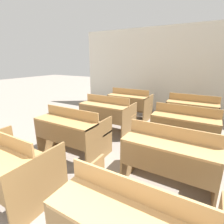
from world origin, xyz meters
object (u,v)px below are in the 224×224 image
Objects in this scene: bench_third_right at (185,126)px; bench_third_left at (107,113)px; bench_second_left at (73,130)px; bench_back_left at (130,103)px; bench_second_right at (170,155)px; bench_front_left at (7,163)px; bench_back_right at (192,111)px.

bench_third_left is at bearing 179.27° from bench_third_right.
bench_second_left is 2.44m from bench_back_left.
bench_second_right is at bearing -90.42° from bench_third_right.
bench_front_left is 3.63m from bench_back_left.
bench_back_right is (1.70, -0.01, 0.00)m from bench_back_left.
bench_back_left is at bearing 89.59° from bench_second_left.
bench_second_right and bench_third_left have the same top height.
bench_second_right is 1.00× the size of bench_third_right.
bench_front_left is 4.00m from bench_back_right.
bench_third_left is 1.00× the size of bench_back_right.
bench_second_left is 1.00× the size of bench_third_left.
bench_second_left and bench_back_right have the same top height.
bench_third_left is at bearing -91.66° from bench_back_left.
bench_third_right is 1.00× the size of bench_back_right.
bench_third_left is 2.11m from bench_back_right.
bench_third_left is 1.74m from bench_third_right.
bench_front_left is at bearing -90.16° from bench_back_left.
bench_second_right is 2.12m from bench_third_left.
bench_front_left and bench_third_left have the same top height.
bench_back_left is at bearing 88.34° from bench_third_left.
bench_front_left is 1.00× the size of bench_third_left.
bench_third_left is 1.00× the size of bench_back_left.
bench_back_right is at bearing -0.31° from bench_back_left.
bench_back_right is (1.71, 2.43, 0.00)m from bench_second_left.
bench_third_right is at bearing -0.73° from bench_third_left.
bench_back_left and bench_back_right have the same top height.
bench_front_left is 1.00× the size of bench_back_left.
bench_back_left is at bearing 124.97° from bench_second_right.
bench_back_right is at bearing 54.79° from bench_second_left.
bench_third_right is at bearing 54.43° from bench_front_left.
bench_second_right is 1.00× the size of bench_back_left.
bench_second_left is 2.11m from bench_third_right.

